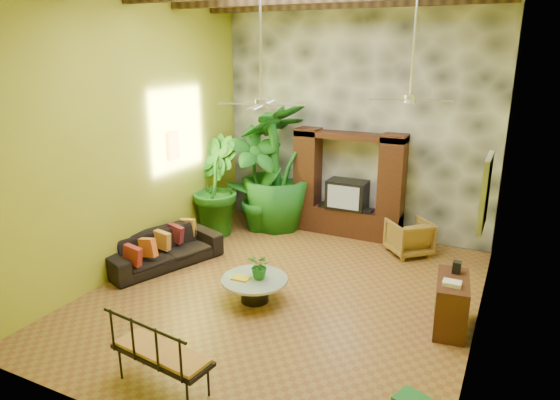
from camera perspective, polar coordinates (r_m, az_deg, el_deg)
The scene contains 20 objects.
ground at distance 8.57m, azimuth 0.56°, elevation -10.56°, with size 7.00×7.00×0.00m, color brown.
back_wall at distance 10.96m, azimuth 8.67°, elevation 9.10°, with size 6.00×0.02×5.00m, color #ACA827.
left_wall at distance 9.42m, azimuth -16.21°, elevation 7.36°, with size 0.02×7.00×5.00m, color #ACA827.
right_wall at distance 7.02m, azimuth 23.33°, elevation 3.53°, with size 0.02×7.00×5.00m, color #ACA827.
stone_accent_wall at distance 10.91m, azimuth 8.57°, elevation 9.07°, with size 5.98×0.10×4.98m, color #3B3E44.
entertainment_center at distance 10.94m, azimuth 7.73°, elevation 0.90°, with size 2.40×0.55×2.30m.
ceiling_fan_front at distance 7.36m, azimuth -2.18°, elevation 12.58°, with size 1.28×1.28×1.86m.
ceiling_fan_back at distance 8.25m, azimuth 14.74°, elevation 12.53°, with size 1.28×1.28×1.86m.
wall_art_mask at distance 10.21m, azimuth -12.11°, elevation 6.07°, with size 0.06×0.32×0.55m, color gold.
wall_art_painting at distance 6.48m, azimuth 22.42°, elevation 0.79°, with size 0.06×0.70×0.90m, color teal.
sofa at distance 9.74m, azimuth -13.24°, elevation -5.45°, with size 2.22×0.87×0.65m, color black.
wicker_armchair at distance 10.30m, azimuth 14.53°, elevation -4.12°, with size 0.75×0.78×0.71m, color brown.
tall_plant_a at distance 11.01m, azimuth -2.81°, elevation 2.27°, with size 1.24×0.84×2.35m, color #19621A.
tall_plant_b at distance 10.99m, azimuth -7.52°, elevation 1.62°, with size 1.19×0.96×2.17m, color #1C5C18.
tall_plant_c at distance 11.17m, azimuth -0.43°, elevation 3.80°, with size 1.59×1.59×2.84m, color #1A631C.
coffee_table at distance 8.23m, azimuth -2.92°, elevation -9.82°, with size 1.08×1.08×0.40m.
centerpiece_plant at distance 8.07m, azimuth -2.28°, elevation -7.55°, with size 0.39×0.33×0.43m, color #1D6C1C.
yellow_tray at distance 8.15m, azimuth -4.51°, elevation -8.89°, with size 0.28×0.20×0.03m, color yellow.
iron_bench at distance 6.30m, azimuth -13.87°, elevation -16.41°, with size 1.37×0.64×0.57m.
side_console at distance 7.84m, azimuth 18.97°, elevation -11.16°, with size 0.44×0.97×0.78m, color #3B2613.
Camera 1 is at (3.29, -6.86, 3.96)m, focal length 32.00 mm.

